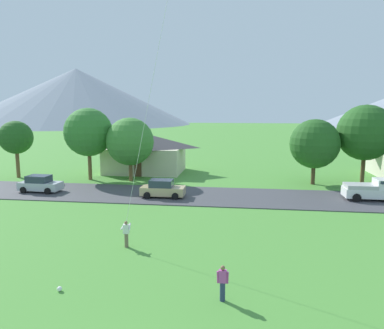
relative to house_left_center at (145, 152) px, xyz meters
The scene contains 13 objects.
road_strip 15.75m from the house_left_center, 55.13° to the right, with size 160.00×7.85×0.08m, color #424247.
mountain_far_west_ridge 154.40m from the house_left_center, 117.99° to the left, with size 117.35×117.35×28.39m, color gray.
house_left_center is the anchor object (origin of this frame).
tree_near_left 27.09m from the house_left_center, ahead, with size 6.21×6.21×8.96m.
tree_center 6.59m from the house_left_center, 90.76° to the right, with size 5.58×5.58×7.48m.
tree_right_of_center 15.97m from the house_left_center, 157.54° to the right, with size 4.05×4.05×7.03m.
tree_near_right 21.71m from the house_left_center, 14.16° to the right, with size 5.52×5.52×7.37m.
tree_far_right 8.59m from the house_left_center, 130.18° to the right, with size 5.73×5.73×8.60m.
parked_car_tan_west_end 14.92m from the house_left_center, 68.62° to the right, with size 4.21×2.10×1.68m.
parked_car_silver_mid_west 15.39m from the house_left_center, 119.53° to the right, with size 4.27×2.22×1.68m.
pickup_truck_white_east_side 28.12m from the house_left_center, 25.88° to the right, with size 5.21×2.34×1.99m.
watcher_person 34.57m from the house_left_center, 69.34° to the right, with size 0.56×0.24×1.68m.
soccer_ball 32.89m from the house_left_center, 82.16° to the right, with size 0.24×0.24×0.24m, color white.
Camera 1 is at (4.04, -8.81, 8.63)m, focal length 34.50 mm.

